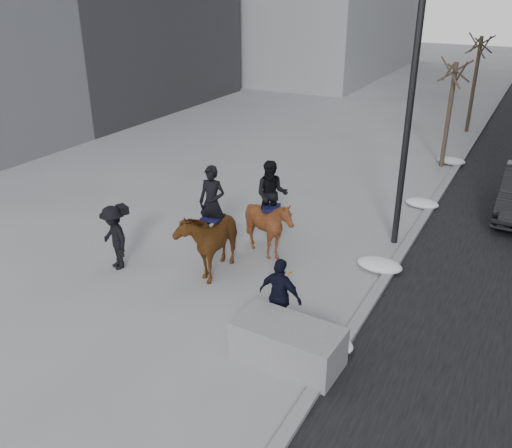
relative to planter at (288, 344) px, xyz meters
The scene contains 11 objects.
ground 2.67m from the planter, 145.58° to the left, with size 120.00×120.00×0.00m, color gray.
curb 11.52m from the planter, 85.88° to the left, with size 0.25×90.00×0.12m, color gray.
planter is the anchor object (origin of this frame).
tree_near 14.41m from the planter, 89.08° to the left, with size 1.20×1.20×4.61m, color #3B2D23, non-canonical shape.
tree_far 20.72m from the planter, 89.37° to the left, with size 1.20×1.20×5.07m, color #3A2D22, non-canonical shape.
mounted_left 4.26m from the planter, 143.80° to the left, with size 1.25×2.29×2.82m.
mounted_right 4.66m from the planter, 121.76° to the left, with size 1.92×2.02×2.70m.
feeder 1.15m from the planter, 124.62° to the left, with size 1.07×0.91×1.75m.
camera_crew 5.84m from the planter, 166.40° to the left, with size 1.30×1.06×1.75m.
lamppost 7.90m from the planter, 86.19° to the left, with size 0.25×0.83×9.09m.
snow_piles 7.15m from the planter, 85.76° to the left, with size 1.21×14.66×0.31m.
Camera 1 is at (5.80, -9.53, 7.05)m, focal length 38.00 mm.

